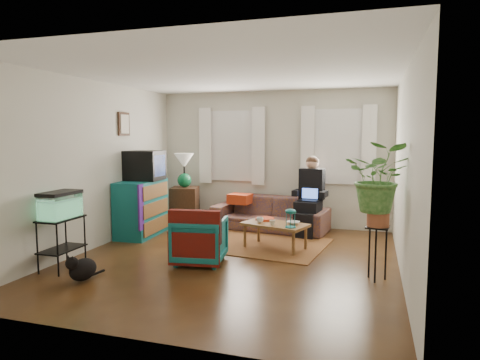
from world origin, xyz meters
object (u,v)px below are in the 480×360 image
(side_table, at_px, (185,206))
(aquarium_stand, at_px, (62,244))
(armchair, at_px, (200,238))
(sofa, at_px, (270,208))
(plant_stand, at_px, (377,253))
(dresser, at_px, (141,208))
(coffee_table, at_px, (275,236))

(side_table, xyz_separation_m, aquarium_stand, (-0.35, -3.08, -0.03))
(armchair, bearing_deg, sofa, -109.28)
(armchair, bearing_deg, plant_stand, 170.98)
(dresser, xyz_separation_m, armchair, (1.61, -1.20, -0.14))
(plant_stand, bearing_deg, dresser, 162.54)
(dresser, bearing_deg, side_table, 69.44)
(coffee_table, xyz_separation_m, plant_stand, (1.50, -1.04, 0.13))
(armchair, relative_size, coffee_table, 0.71)
(aquarium_stand, height_order, armchair, armchair)
(dresser, distance_m, coffee_table, 2.47)
(sofa, distance_m, dresser, 2.33)
(side_table, height_order, armchair, side_table)
(side_table, xyz_separation_m, armchair, (1.27, -2.27, -0.02))
(aquarium_stand, bearing_deg, plant_stand, 10.42)
(side_table, relative_size, dresser, 0.69)
(side_table, xyz_separation_m, dresser, (-0.34, -1.07, 0.12))
(coffee_table, bearing_deg, plant_stand, -17.76)
(side_table, bearing_deg, aquarium_stand, -96.47)
(sofa, height_order, aquarium_stand, sofa)
(aquarium_stand, bearing_deg, side_table, 82.85)
(aquarium_stand, height_order, plant_stand, aquarium_stand)
(sofa, xyz_separation_m, plant_stand, (1.88, -2.33, -0.08))
(plant_stand, bearing_deg, sofa, 128.93)
(armchair, xyz_separation_m, coffee_table, (0.84, 1.01, -0.15))
(side_table, height_order, dresser, dresser)
(side_table, relative_size, armchair, 1.07)
(dresser, xyz_separation_m, plant_stand, (3.94, -1.24, -0.15))
(aquarium_stand, relative_size, armchair, 0.98)
(sofa, bearing_deg, coffee_table, -66.05)
(side_table, height_order, aquarium_stand, side_table)
(armchair, distance_m, coffee_table, 1.32)
(armchair, bearing_deg, aquarium_stand, 18.57)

